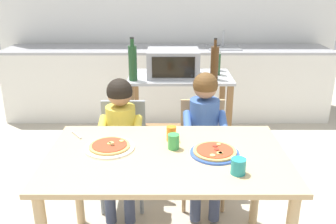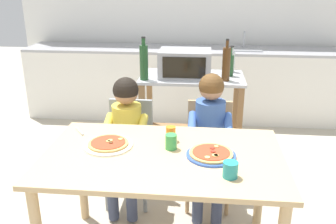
{
  "view_description": "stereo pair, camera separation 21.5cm",
  "coord_description": "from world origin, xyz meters",
  "px_view_note": "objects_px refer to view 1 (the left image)",
  "views": [
    {
      "loc": [
        0.01,
        -1.92,
        1.73
      ],
      "look_at": [
        0.0,
        0.3,
        0.9
      ],
      "focal_mm": 39.33,
      "sensor_mm": 36.0,
      "label": 1
    },
    {
      "loc": [
        0.22,
        -1.91,
        1.73
      ],
      "look_at": [
        0.0,
        0.3,
        0.9
      ],
      "focal_mm": 39.33,
      "sensor_mm": 36.0,
      "label": 2
    }
  ],
  "objects_px": {
    "bottle_tall_green_wine": "(216,63)",
    "child_in_yellow_shirt": "(121,131)",
    "pizza_plate_white": "(111,147)",
    "serving_spoon": "(78,135)",
    "bottle_brown_beer": "(219,60)",
    "bottle_dark_olive_oil": "(134,62)",
    "dining_chair_right": "(204,144)",
    "child_in_blue_striped_shirt": "(206,128)",
    "drinking_cup_teal": "(239,166)",
    "kitchen_island_cart": "(181,107)",
    "bottle_clear_vinegar": "(218,63)",
    "drinking_cup_orange": "(172,134)",
    "pizza_plate_blue_rimmed": "(216,152)",
    "dining_table": "(168,169)",
    "dining_chair_left": "(124,146)",
    "toaster_oven": "(174,63)",
    "drinking_cup_green": "(175,142)"
  },
  "relations": [
    {
      "from": "drinking_cup_orange",
      "to": "pizza_plate_blue_rimmed",
      "type": "bearing_deg",
      "value": -36.44
    },
    {
      "from": "bottle_brown_beer",
      "to": "child_in_blue_striped_shirt",
      "type": "bearing_deg",
      "value": -102.03
    },
    {
      "from": "pizza_plate_blue_rimmed",
      "to": "dining_table",
      "type": "bearing_deg",
      "value": -179.46
    },
    {
      "from": "bottle_dark_olive_oil",
      "to": "bottle_tall_green_wine",
      "type": "bearing_deg",
      "value": 2.99
    },
    {
      "from": "pizza_plate_white",
      "to": "serving_spoon",
      "type": "relative_size",
      "value": 2.13
    },
    {
      "from": "dining_table",
      "to": "child_in_blue_striped_shirt",
      "type": "distance_m",
      "value": 0.65
    },
    {
      "from": "drinking_cup_teal",
      "to": "serving_spoon",
      "type": "distance_m",
      "value": 1.08
    },
    {
      "from": "toaster_oven",
      "to": "bottle_brown_beer",
      "type": "relative_size",
      "value": 1.86
    },
    {
      "from": "drinking_cup_teal",
      "to": "dining_chair_right",
      "type": "bearing_deg",
      "value": 95.8
    },
    {
      "from": "pizza_plate_white",
      "to": "drinking_cup_green",
      "type": "xyz_separation_m",
      "value": [
        0.38,
        0.0,
        0.03
      ]
    },
    {
      "from": "bottle_tall_green_wine",
      "to": "pizza_plate_white",
      "type": "xyz_separation_m",
      "value": [
        -0.75,
        -1.11,
        -0.26
      ]
    },
    {
      "from": "child_in_blue_striped_shirt",
      "to": "drinking_cup_teal",
      "type": "xyz_separation_m",
      "value": [
        0.09,
        -0.81,
        0.12
      ]
    },
    {
      "from": "pizza_plate_white",
      "to": "drinking_cup_orange",
      "type": "relative_size",
      "value": 3.16
    },
    {
      "from": "bottle_tall_green_wine",
      "to": "bottle_brown_beer",
      "type": "relative_size",
      "value": 1.46
    },
    {
      "from": "toaster_oven",
      "to": "drinking_cup_teal",
      "type": "bearing_deg",
      "value": -77.99
    },
    {
      "from": "drinking_cup_teal",
      "to": "child_in_yellow_shirt",
      "type": "bearing_deg",
      "value": 132.38
    },
    {
      "from": "bottle_brown_beer",
      "to": "pizza_plate_white",
      "type": "relative_size",
      "value": 0.82
    },
    {
      "from": "bottle_dark_olive_oil",
      "to": "dining_table",
      "type": "relative_size",
      "value": 0.26
    },
    {
      "from": "child_in_yellow_shirt",
      "to": "pizza_plate_blue_rimmed",
      "type": "xyz_separation_m",
      "value": [
        0.62,
        -0.56,
        0.11
      ]
    },
    {
      "from": "drinking_cup_orange",
      "to": "serving_spoon",
      "type": "bearing_deg",
      "value": 172.89
    },
    {
      "from": "child_in_blue_striped_shirt",
      "to": "serving_spoon",
      "type": "xyz_separation_m",
      "value": [
        -0.87,
        -0.32,
        0.09
      ]
    },
    {
      "from": "bottle_clear_vinegar",
      "to": "kitchen_island_cart",
      "type": "bearing_deg",
      "value": -173.18
    },
    {
      "from": "pizza_plate_white",
      "to": "bottle_clear_vinegar",
      "type": "bearing_deg",
      "value": 58.12
    },
    {
      "from": "dining_chair_left",
      "to": "bottle_dark_olive_oil",
      "type": "bearing_deg",
      "value": 83.7
    },
    {
      "from": "pizza_plate_white",
      "to": "pizza_plate_blue_rimmed",
      "type": "relative_size",
      "value": 1.04
    },
    {
      "from": "bottle_clear_vinegar",
      "to": "drinking_cup_orange",
      "type": "relative_size",
      "value": 2.84
    },
    {
      "from": "dining_table",
      "to": "serving_spoon",
      "type": "xyz_separation_m",
      "value": [
        -0.59,
        0.26,
        0.11
      ]
    },
    {
      "from": "bottle_brown_beer",
      "to": "child_in_yellow_shirt",
      "type": "relative_size",
      "value": 0.24
    },
    {
      "from": "bottle_tall_green_wine",
      "to": "serving_spoon",
      "type": "xyz_separation_m",
      "value": [
        -0.99,
        -0.92,
        -0.27
      ]
    },
    {
      "from": "bottle_brown_beer",
      "to": "serving_spoon",
      "type": "xyz_separation_m",
      "value": [
        -1.06,
        -1.24,
        -0.22
      ]
    },
    {
      "from": "drinking_cup_green",
      "to": "serving_spoon",
      "type": "distance_m",
      "value": 0.66
    },
    {
      "from": "bottle_dark_olive_oil",
      "to": "dining_chair_right",
      "type": "distance_m",
      "value": 0.91
    },
    {
      "from": "kitchen_island_cart",
      "to": "bottle_brown_beer",
      "type": "relative_size",
      "value": 3.81
    },
    {
      "from": "kitchen_island_cart",
      "to": "serving_spoon",
      "type": "bearing_deg",
      "value": -124.04
    },
    {
      "from": "kitchen_island_cart",
      "to": "drinking_cup_green",
      "type": "distance_m",
      "value": 1.26
    },
    {
      "from": "pizza_plate_blue_rimmed",
      "to": "drinking_cup_teal",
      "type": "relative_size",
      "value": 3.35
    },
    {
      "from": "dining_chair_left",
      "to": "child_in_yellow_shirt",
      "type": "distance_m",
      "value": 0.22
    },
    {
      "from": "bottle_tall_green_wine",
      "to": "dining_chair_right",
      "type": "height_order",
      "value": "bottle_tall_green_wine"
    },
    {
      "from": "toaster_oven",
      "to": "bottle_tall_green_wine",
      "type": "bearing_deg",
      "value": -16.34
    },
    {
      "from": "child_in_yellow_shirt",
      "to": "kitchen_island_cart",
      "type": "bearing_deg",
      "value": 58.36
    },
    {
      "from": "bottle_tall_green_wine",
      "to": "child_in_yellow_shirt",
      "type": "height_order",
      "value": "bottle_tall_green_wine"
    },
    {
      "from": "dining_chair_left",
      "to": "pizza_plate_white",
      "type": "relative_size",
      "value": 2.72
    },
    {
      "from": "dining_table",
      "to": "pizza_plate_blue_rimmed",
      "type": "height_order",
      "value": "pizza_plate_blue_rimmed"
    },
    {
      "from": "bottle_tall_green_wine",
      "to": "child_in_blue_striped_shirt",
      "type": "height_order",
      "value": "bottle_tall_green_wine"
    },
    {
      "from": "toaster_oven",
      "to": "drinking_cup_teal",
      "type": "height_order",
      "value": "toaster_oven"
    },
    {
      "from": "kitchen_island_cart",
      "to": "dining_chair_right",
      "type": "height_order",
      "value": "kitchen_island_cart"
    },
    {
      "from": "pizza_plate_white",
      "to": "pizza_plate_blue_rimmed",
      "type": "distance_m",
      "value": 0.63
    },
    {
      "from": "bottle_brown_beer",
      "to": "dining_chair_left",
      "type": "distance_m",
      "value": 1.26
    },
    {
      "from": "dining_chair_left",
      "to": "drinking_cup_teal",
      "type": "height_order",
      "value": "drinking_cup_teal"
    },
    {
      "from": "toaster_oven",
      "to": "drinking_cup_green",
      "type": "xyz_separation_m",
      "value": [
        -0.01,
        -1.21,
        -0.2
      ]
    }
  ]
}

